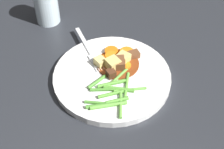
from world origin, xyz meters
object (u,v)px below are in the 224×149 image
(potato_chunk_1, at_px, (124,58))
(meat_chunk_0, at_px, (134,55))
(carrot_slice_2, at_px, (126,66))
(meat_chunk_2, at_px, (112,74))
(carrot_slice_1, at_px, (111,52))
(carrot_slice_4, at_px, (111,57))
(carrot_slice_3, at_px, (127,53))
(meat_chunk_1, at_px, (119,63))
(carrot_slice_0, at_px, (106,60))
(dinner_plate, at_px, (112,77))
(potato_chunk_2, at_px, (113,64))
(fork, at_px, (89,50))
(potato_chunk_0, at_px, (100,62))
(water_glass, at_px, (46,5))

(potato_chunk_1, distance_m, meat_chunk_0, 0.03)
(carrot_slice_2, distance_m, meat_chunk_2, 0.05)
(carrot_slice_1, xyz_separation_m, meat_chunk_2, (-0.07, -0.03, 0.00))
(carrot_slice_4, bearing_deg, carrot_slice_3, -43.94)
(carrot_slice_4, distance_m, meat_chunk_1, 0.03)
(carrot_slice_0, bearing_deg, meat_chunk_1, -97.48)
(carrot_slice_1, distance_m, meat_chunk_1, 0.05)
(dinner_plate, xyz_separation_m, meat_chunk_1, (0.03, -0.01, 0.02))
(potato_chunk_1, xyz_separation_m, meat_chunk_1, (-0.02, 0.00, 0.00))
(meat_chunk_1, bearing_deg, potato_chunk_2, 126.87)
(meat_chunk_2, bearing_deg, carrot_slice_0, 37.47)
(potato_chunk_2, bearing_deg, fork, 65.40)
(dinner_plate, distance_m, carrot_slice_0, 0.05)
(carrot_slice_4, height_order, potato_chunk_0, potato_chunk_0)
(dinner_plate, relative_size, potato_chunk_2, 9.15)
(carrot_slice_1, xyz_separation_m, potato_chunk_2, (-0.05, -0.02, 0.01))
(dinner_plate, bearing_deg, meat_chunk_1, -11.77)
(dinner_plate, xyz_separation_m, meat_chunk_2, (-0.01, -0.00, 0.02))
(carrot_slice_1, distance_m, potato_chunk_2, 0.05)
(potato_chunk_0, distance_m, meat_chunk_1, 0.05)
(dinner_plate, height_order, potato_chunk_2, potato_chunk_2)
(carrot_slice_2, height_order, meat_chunk_0, meat_chunk_0)
(meat_chunk_1, relative_size, fork, 0.25)
(carrot_slice_1, relative_size, carrot_slice_2, 1.41)
(carrot_slice_2, relative_size, water_glass, 0.23)
(meat_chunk_1, relative_size, meat_chunk_2, 1.72)
(potato_chunk_2, bearing_deg, meat_chunk_0, -31.04)
(meat_chunk_1, bearing_deg, meat_chunk_2, 173.62)
(carrot_slice_2, bearing_deg, water_glass, 68.05)
(meat_chunk_2, bearing_deg, potato_chunk_2, 17.07)
(carrot_slice_4, bearing_deg, water_glass, 67.15)
(dinner_plate, height_order, meat_chunk_1, meat_chunk_1)
(carrot_slice_0, xyz_separation_m, potato_chunk_1, (0.02, -0.04, 0.01))
(carrot_slice_1, xyz_separation_m, carrot_slice_3, (0.01, -0.04, 0.00))
(potato_chunk_1, bearing_deg, carrot_slice_1, 67.08)
(potato_chunk_0, distance_m, potato_chunk_2, 0.03)
(carrot_slice_1, bearing_deg, potato_chunk_0, 169.58)
(carrot_slice_1, xyz_separation_m, carrot_slice_2, (-0.03, -0.05, -0.00))
(potato_chunk_1, relative_size, meat_chunk_0, 1.06)
(carrot_slice_0, height_order, carrot_slice_4, carrot_slice_4)
(potato_chunk_2, distance_m, meat_chunk_2, 0.03)
(dinner_plate, distance_m, carrot_slice_2, 0.04)
(potato_chunk_0, bearing_deg, meat_chunk_1, -76.47)
(carrot_slice_2, xyz_separation_m, potato_chunk_2, (-0.01, 0.03, 0.01))
(meat_chunk_0, bearing_deg, meat_chunk_2, 163.19)
(carrot_slice_1, height_order, water_glass, water_glass)
(carrot_slice_0, xyz_separation_m, potato_chunk_2, (-0.01, -0.02, 0.01))
(potato_chunk_1, height_order, fork, potato_chunk_1)
(carrot_slice_1, bearing_deg, potato_chunk_1, -112.92)
(carrot_slice_4, xyz_separation_m, meat_chunk_0, (0.03, -0.05, 0.00))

